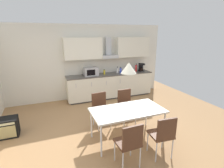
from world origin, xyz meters
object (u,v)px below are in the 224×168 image
object	(u,v)px
bottle_yellow	(104,72)
guitar_amp	(6,128)
dining_table	(128,111)
microwave	(91,72)
chair_far_right	(126,102)
chair_near_left	(130,141)
bottle_red	(136,68)
chair_near_right	(163,133)
pendant_lamp	(129,68)
bottle_white	(117,70)
chair_far_left	(101,106)
bottle_blue	(121,70)
coffee_maker	(141,67)

from	to	relation	value
bottle_yellow	guitar_amp	world-z (taller)	bottle_yellow
dining_table	microwave	bearing A→B (deg)	91.89
microwave	chair_far_right	bearing A→B (deg)	-76.99
bottle_yellow	chair_near_left	world-z (taller)	bottle_yellow
chair_far_right	guitar_amp	bearing A→B (deg)	173.57
bottle_red	guitar_amp	xyz separation A→B (m)	(-4.26, -1.59, -0.80)
chair_near_right	chair_far_right	xyz separation A→B (m)	(0.00, 1.60, 0.00)
pendant_lamp	bottle_white	bearing A→B (deg)	71.14
bottle_yellow	chair_near_left	distance (m)	3.60
pendant_lamp	chair_far_left	bearing A→B (deg)	114.32
chair_near_left	bottle_white	bearing A→B (deg)	70.02
bottle_yellow	chair_far_left	world-z (taller)	bottle_yellow
bottle_blue	guitar_amp	size ratio (longest dim) A/B	0.46
pendant_lamp	bottle_blue	bearing A→B (deg)	68.84
bottle_yellow	pendant_lamp	xyz separation A→B (m)	(-0.40, -2.70, 0.67)
bottle_white	chair_far_right	bearing A→B (deg)	-106.77
bottle_white	chair_far_left	distance (m)	2.37
chair_far_left	pendant_lamp	distance (m)	1.41
coffee_maker	chair_near_right	distance (m)	3.90
coffee_maker	bottle_blue	size ratio (longest dim) A/B	1.25
guitar_amp	pendant_lamp	world-z (taller)	pendant_lamp
chair_far_right	bottle_red	bearing A→B (deg)	54.75
bottle_white	bottle_yellow	world-z (taller)	bottle_white
bottle_red	chair_near_right	world-z (taller)	bottle_red
bottle_yellow	dining_table	distance (m)	2.74
microwave	chair_far_right	distance (m)	2.01
dining_table	chair_far_left	xyz separation A→B (m)	(-0.36, 0.80, -0.15)
coffee_maker	chair_near_left	size ratio (longest dim) A/B	0.34
microwave	bottle_blue	world-z (taller)	microwave
bottle_red	chair_near_right	xyz separation A→B (m)	(-1.36, -3.52, -0.49)
guitar_amp	chair_far_right	bearing A→B (deg)	-6.43
microwave	guitar_amp	xyz separation A→B (m)	(-2.46, -1.57, -0.81)
bottle_white	guitar_amp	xyz separation A→B (m)	(-3.48, -1.60, -0.77)
coffee_maker	pendant_lamp	size ratio (longest dim) A/B	0.94
coffee_maker	chair_far_left	xyz separation A→B (m)	(-2.30, -1.93, -0.51)
dining_table	coffee_maker	bearing A→B (deg)	54.56
bottle_white	bottle_yellow	xyz separation A→B (m)	(-0.53, -0.03, -0.02)
microwave	bottle_blue	distance (m)	1.12
coffee_maker	guitar_amp	world-z (taller)	coffee_maker
bottle_red	dining_table	bearing A→B (deg)	-122.13
bottle_red	chair_near_left	world-z (taller)	bottle_red
bottle_white	bottle_yellow	size ratio (longest dim) A/B	1.27
bottle_yellow	coffee_maker	bearing A→B (deg)	1.03
bottle_blue	chair_far_right	world-z (taller)	bottle_blue
bottle_blue	bottle_yellow	size ratio (longest dim) A/B	1.29
bottle_red	chair_far_right	bearing A→B (deg)	-125.25
microwave	bottle_yellow	size ratio (longest dim) A/B	2.57
chair_near_right	chair_near_left	xyz separation A→B (m)	(-0.70, -0.00, 0.00)
chair_far_right	guitar_amp	size ratio (longest dim) A/B	1.67
bottle_white	bottle_blue	bearing A→B (deg)	-36.29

